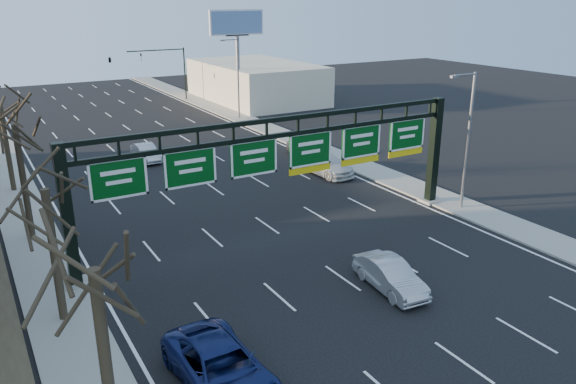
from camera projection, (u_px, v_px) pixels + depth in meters
ground at (367, 295)px, 26.63m from camera, size 160.00×160.00×0.00m
sidewalk_left at (23, 212)px, 36.75m from camera, size 3.00×120.00×0.12m
sidewalk_right at (341, 158)px, 49.01m from camera, size 3.00×120.00×0.12m
lane_markings at (205, 182)px, 42.90m from camera, size 21.60×120.00×0.01m
sign_gantry at (285, 161)px, 31.69m from camera, size 24.60×1.20×7.20m
building_right_distant at (256, 82)px, 76.07m from camera, size 12.00×20.00×5.00m
tree_near at (89, 234)px, 14.78m from camera, size 3.60×3.60×8.86m
tree_gantry at (41, 164)px, 22.22m from camera, size 3.60×3.60×8.48m
tree_mid at (11, 106)px, 30.12m from camera, size 3.60×3.60×9.24m
streetlight_near at (467, 134)px, 35.81m from camera, size 2.15×0.22×9.00m
streetlight_far at (237, 74)px, 63.47m from camera, size 2.15×0.22×9.00m
billboard_right at (237, 35)px, 67.43m from camera, size 7.00×0.50×12.00m
traffic_signal_mast at (139, 61)px, 72.30m from camera, size 10.16×0.54×7.00m
car_blue_suv at (221, 368)px, 20.07m from camera, size 2.84×5.96×1.64m
car_silver_sedan at (390, 275)px, 26.93m from camera, size 1.95×4.59×1.47m
car_white_wagon at (325, 164)px, 44.69m from camera, size 2.74×5.79×1.63m
car_grey_far at (303, 148)px, 49.84m from camera, size 1.62×3.94×1.34m
car_silver_distant at (146, 153)px, 48.25m from camera, size 1.62×4.36×1.42m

